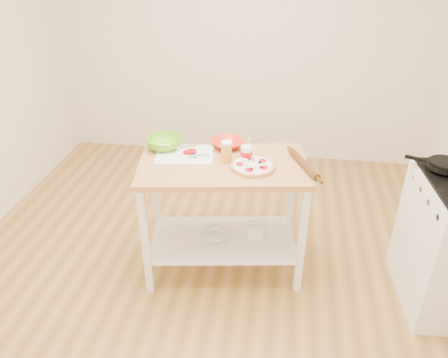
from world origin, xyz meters
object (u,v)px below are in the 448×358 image
object	(u,v)px
cutting_board	(184,154)
spatula	(198,156)
beer_pint	(227,151)
prep_island	(223,195)
shelf_glass_bowl	(215,235)
shelf_bin	(255,230)
pizza	(253,166)
rolling_pin	(304,164)
green_bowl	(165,143)
orange_bowl	(228,144)
knife	(174,149)
yogurt_tub	(246,153)
skillet	(444,165)

from	to	relation	value
cutting_board	spatula	xyz separation A→B (m)	(0.10, -0.02, 0.01)
beer_pint	prep_island	bearing A→B (deg)	-122.14
shelf_glass_bowl	shelf_bin	world-z (taller)	shelf_bin
pizza	shelf_glass_bowl	distance (m)	0.68
pizza	rolling_pin	size ratio (longest dim) A/B	0.74
spatula	green_bowl	xyz separation A→B (m)	(-0.27, 0.11, 0.02)
green_bowl	rolling_pin	size ratio (longest dim) A/B	0.65
cutting_board	orange_bowl	bearing A→B (deg)	24.22
shelf_bin	cutting_board	bearing A→B (deg)	178.00
rolling_pin	pizza	bearing A→B (deg)	-169.33
prep_island	shelf_glass_bowl	world-z (taller)	prep_island
prep_island	rolling_pin	world-z (taller)	rolling_pin
knife	shelf_glass_bowl	size ratio (longest dim) A/B	1.26
orange_bowl	green_bowl	xyz separation A→B (m)	(-0.45, -0.09, 0.01)
rolling_pin	beer_pint	bearing A→B (deg)	179.70
green_bowl	yogurt_tub	size ratio (longest dim) A/B	1.48
orange_bowl	green_bowl	size ratio (longest dim) A/B	0.88
spatula	knife	world-z (taller)	knife
cutting_board	spatula	size ratio (longest dim) A/B	2.97
pizza	rolling_pin	distance (m)	0.34
green_bowl	shelf_glass_bowl	distance (m)	0.78
spatula	shelf_bin	distance (m)	0.73
prep_island	green_bowl	distance (m)	0.57
pizza	beer_pint	distance (m)	0.21
skillet	green_bowl	bearing A→B (deg)	-161.04
beer_pint	shelf_glass_bowl	bearing A→B (deg)	-154.46
knife	shelf_bin	size ratio (longest dim) A/B	2.14
beer_pint	yogurt_tub	xyz separation A→B (m)	(0.13, 0.05, -0.03)
green_bowl	shelf_bin	world-z (taller)	green_bowl
green_bowl	skillet	bearing A→B (deg)	-3.55
orange_bowl	beer_pint	bearing A→B (deg)	-83.40
skillet	shelf_glass_bowl	size ratio (longest dim) A/B	1.82
prep_island	beer_pint	world-z (taller)	beer_pint
green_bowl	shelf_bin	xyz separation A→B (m)	(0.69, -0.11, -0.62)
orange_bowl	skillet	bearing A→B (deg)	-8.15
beer_pint	yogurt_tub	size ratio (longest dim) A/B	0.85
skillet	beer_pint	distance (m)	1.40
spatula	beer_pint	size ratio (longest dim) A/B	0.98
pizza	spatula	size ratio (longest dim) A/B	2.01
cutting_board	knife	distance (m)	0.10
spatula	shelf_bin	xyz separation A→B (m)	(0.42, 0.01, -0.60)
cutting_board	knife	xyz separation A→B (m)	(-0.09, 0.05, 0.01)
rolling_pin	shelf_glass_bowl	xyz separation A→B (m)	(-0.60, -0.04, -0.63)
prep_island	orange_bowl	xyz separation A→B (m)	(-0.01, 0.26, 0.28)
prep_island	rolling_pin	size ratio (longest dim) A/B	3.08
rolling_pin	shelf_glass_bowl	world-z (taller)	rolling_pin
prep_island	pizza	size ratio (longest dim) A/B	4.18
beer_pint	rolling_pin	xyz separation A→B (m)	(0.52, -0.00, -0.05)
green_bowl	beer_pint	bearing A→B (deg)	-16.06
beer_pint	shelf_glass_bowl	xyz separation A→B (m)	(-0.08, -0.04, -0.69)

